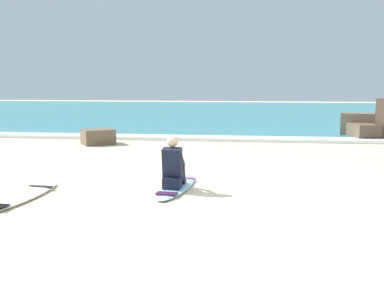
# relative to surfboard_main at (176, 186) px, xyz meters

# --- Properties ---
(ground_plane) EXTENTS (80.00, 80.00, 0.00)m
(ground_plane) POSITION_rel_surfboard_main_xyz_m (0.26, -0.28, -0.04)
(ground_plane) COLOR beige
(sea) EXTENTS (80.00, 28.00, 0.10)m
(sea) POSITION_rel_surfboard_main_xyz_m (0.26, 21.09, 0.01)
(sea) COLOR teal
(sea) RESTS_ON ground
(breaking_foam) EXTENTS (80.00, 0.90, 0.11)m
(breaking_foam) POSITION_rel_surfboard_main_xyz_m (0.26, 7.39, 0.02)
(breaking_foam) COLOR white
(breaking_foam) RESTS_ON ground
(surfboard_main) EXTENTS (0.69, 2.28, 0.08)m
(surfboard_main) POSITION_rel_surfboard_main_xyz_m (0.00, 0.00, 0.00)
(surfboard_main) COLOR #9ED1E5
(surfboard_main) RESTS_ON ground
(surfer_seated) EXTENTS (0.38, 0.70, 0.95)m
(surfer_seated) POSITION_rel_surfboard_main_xyz_m (-0.02, -0.20, 0.40)
(surfer_seated) COLOR black
(surfer_seated) RESTS_ON surfboard_main
(surfboard_spare_near) EXTENTS (0.66, 2.33, 0.08)m
(surfboard_spare_near) POSITION_rel_surfboard_main_xyz_m (-2.48, -1.13, -0.00)
(surfboard_spare_near) COLOR #EFE5C6
(surfboard_spare_near) RESTS_ON ground
(shoreline_rock) EXTENTS (1.25, 1.21, 0.48)m
(shoreline_rock) POSITION_rel_surfboard_main_xyz_m (-3.50, 5.81, 0.20)
(shoreline_rock) COLOR brown
(shoreline_rock) RESTS_ON ground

